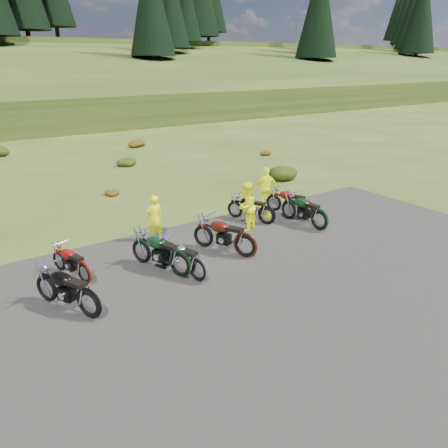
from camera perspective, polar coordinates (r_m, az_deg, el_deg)
ground at (r=13.28m, az=1.01°, el=-5.64°), size 300.00×300.00×0.00m
gravel_pad at (r=11.89m, az=6.61°, el=-9.15°), size 20.00×12.00×0.04m
conifer_27 at (r=73.51m, az=-7.07°, el=26.92°), size 5.72×5.72×15.00m
conifer_28 at (r=81.68m, az=-5.07°, el=26.83°), size 5.28×5.28×14.00m
conifer_31 at (r=82.15m, az=12.32°, el=26.04°), size 7.04×7.04×18.00m
conifer_32 at (r=90.66m, az=12.31°, el=25.93°), size 6.60×6.60×17.00m
conifer_33 at (r=99.18m, az=12.29°, el=25.85°), size 6.16×6.16×16.00m
conifer_34 at (r=107.69m, az=12.28°, el=25.77°), size 5.72×5.72×15.00m
conifer_35 at (r=116.20m, az=12.28°, el=25.71°), size 5.28×5.28×14.00m
conifer_37 at (r=113.31m, az=24.43°, el=23.96°), size 7.48×7.48×19.00m
conifer_38 at (r=121.67m, az=23.59°, el=24.06°), size 7.04×7.04×18.00m
conifer_39 at (r=130.05m, az=22.85°, el=24.14°), size 6.60×6.60×17.00m
conifer_40 at (r=138.45m, az=22.20°, el=24.21°), size 6.16×6.16×16.00m
conifer_41 at (r=146.80m, az=21.58°, el=23.97°), size 5.72×5.72×15.00m
shrub_4 at (r=20.79m, az=-14.62°, el=4.20°), size 0.77×0.77×0.45m
shrub_5 at (r=26.58m, az=-12.70°, el=8.04°), size 1.03×1.03×0.61m
shrub_6 at (r=32.45m, az=-11.46°, el=10.50°), size 1.30×1.30×0.77m
shrub_7 at (r=23.29m, az=7.85°, el=7.01°), size 1.56×1.56×0.92m
shrub_8 at (r=29.12m, az=5.20°, el=9.38°), size 0.77×0.77×0.45m
motorcycle_0 at (r=11.30m, az=-16.98°, el=-11.74°), size 1.66×2.37×1.19m
motorcycle_1 at (r=12.92m, az=-17.62°, el=-7.49°), size 1.14×1.97×0.98m
motorcycle_2 at (r=12.73m, az=-5.63°, el=-6.98°), size 1.56×2.46×1.23m
motorcycle_3 at (r=12.44m, az=-3.36°, el=-7.60°), size 1.23×2.24×1.12m
motorcycle_4 at (r=13.88m, az=2.79°, el=-4.44°), size 1.72×2.45×1.23m
motorcycle_5 at (r=16.68m, az=5.55°, el=-0.09°), size 1.49×2.16×1.08m
motorcycle_6 at (r=17.49m, az=10.57°, el=0.63°), size 1.40×2.31×1.15m
motorcycle_7 at (r=16.39m, az=12.26°, el=-0.87°), size 0.96×2.34×1.19m
person_middle at (r=15.00m, az=-9.05°, el=0.64°), size 0.61×0.41×1.63m
person_right_a at (r=15.74m, az=2.91°, el=2.19°), size 1.08×0.98×1.81m
person_right_b at (r=18.23m, az=5.49°, el=4.61°), size 1.11×0.72×1.75m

